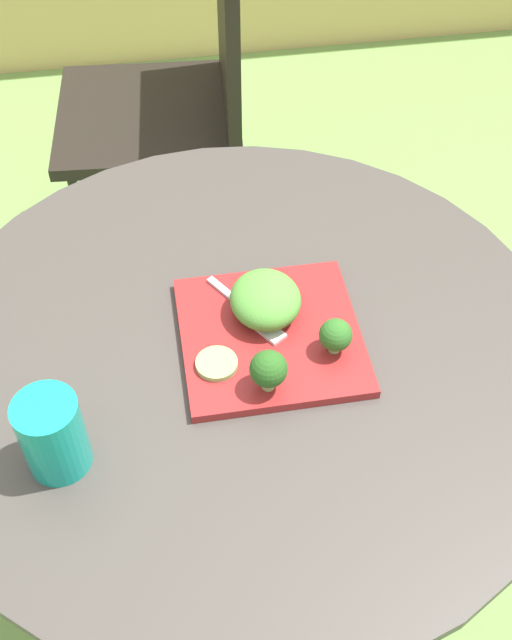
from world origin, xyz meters
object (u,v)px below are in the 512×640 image
object	(u,v)px
salad_plate	(270,333)
fork	(250,314)
patio_chair	(183,81)
drinking_glass	(54,437)

from	to	relation	value
salad_plate	fork	size ratio (longest dim) A/B	1.75
patio_chair	drinking_glass	size ratio (longest dim) A/B	8.23
patio_chair	drinking_glass	xyz separation A→B (m)	(-0.25, -1.12, 0.24)
drinking_glass	fork	size ratio (longest dim) A/B	0.79
salad_plate	drinking_glass	xyz separation A→B (m)	(-0.28, -0.15, 0.04)
patio_chair	drinking_glass	distance (m)	1.17
patio_chair	fork	size ratio (longest dim) A/B	6.52
patio_chair	salad_plate	xyz separation A→B (m)	(0.03, -0.97, 0.19)
patio_chair	salad_plate	size ratio (longest dim) A/B	3.73
patio_chair	fork	distance (m)	0.96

